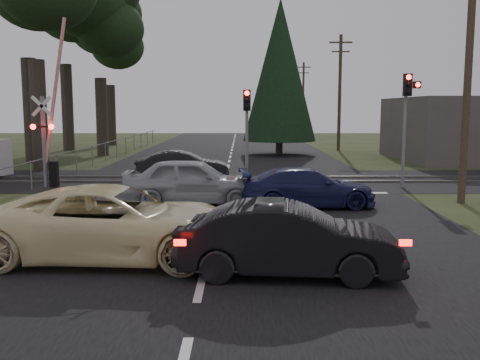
{
  "coord_description": "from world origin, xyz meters",
  "views": [
    {
      "loc": [
        0.76,
        -12.54,
        3.3
      ],
      "look_at": [
        0.72,
        2.37,
        1.3
      ],
      "focal_mm": 40.0,
      "sensor_mm": 36.0,
      "label": 1
    }
  ],
  "objects_px": {
    "crossing_signal": "(49,138)",
    "cream_coupe": "(115,223)",
    "dark_hatchback": "(288,240)",
    "dark_car_far": "(183,166)",
    "utility_pole_near": "(468,66)",
    "utility_pole_far": "(303,97)",
    "utility_pole_mid": "(340,90)",
    "blue_sedan": "(307,188)",
    "traffic_signal_right": "(407,108)",
    "silver_car": "(192,181)",
    "traffic_signal_center": "(247,120)"
  },
  "relations": [
    {
      "from": "utility_pole_far",
      "to": "cream_coupe",
      "type": "xyz_separation_m",
      "value": [
        -10.51,
        -56.09,
        -3.92
      ]
    },
    {
      "from": "utility_pole_far",
      "to": "dark_hatchback",
      "type": "bearing_deg",
      "value": -96.79
    },
    {
      "from": "blue_sedan",
      "to": "dark_car_far",
      "type": "relative_size",
      "value": 1.08
    },
    {
      "from": "traffic_signal_center",
      "to": "utility_pole_near",
      "type": "distance_m",
      "value": 9.05
    },
    {
      "from": "dark_hatchback",
      "to": "blue_sedan",
      "type": "bearing_deg",
      "value": -5.06
    },
    {
      "from": "crossing_signal",
      "to": "cream_coupe",
      "type": "distance_m",
      "value": 12.15
    },
    {
      "from": "traffic_signal_center",
      "to": "dark_car_far",
      "type": "height_order",
      "value": "traffic_signal_center"
    },
    {
      "from": "crossing_signal",
      "to": "traffic_signal_center",
      "type": "bearing_deg",
      "value": 6.15
    },
    {
      "from": "silver_car",
      "to": "dark_car_far",
      "type": "height_order",
      "value": "silver_car"
    },
    {
      "from": "blue_sedan",
      "to": "cream_coupe",
      "type": "bearing_deg",
      "value": 136.43
    },
    {
      "from": "cream_coupe",
      "to": "dark_car_far",
      "type": "distance_m",
      "value": 12.66
    },
    {
      "from": "crossing_signal",
      "to": "traffic_signal_right",
      "type": "bearing_deg",
      "value": -1.21
    },
    {
      "from": "silver_car",
      "to": "dark_car_far",
      "type": "relative_size",
      "value": 1.13
    },
    {
      "from": "dark_hatchback",
      "to": "utility_pole_far",
      "type": "bearing_deg",
      "value": -2.0
    },
    {
      "from": "utility_pole_far",
      "to": "utility_pole_near",
      "type": "bearing_deg",
      "value": -90.0
    },
    {
      "from": "cream_coupe",
      "to": "traffic_signal_right",
      "type": "bearing_deg",
      "value": -39.07
    },
    {
      "from": "traffic_signal_right",
      "to": "utility_pole_mid",
      "type": "xyz_separation_m",
      "value": [
        0.95,
        20.53,
        1.41
      ]
    },
    {
      "from": "blue_sedan",
      "to": "dark_hatchback",
      "type": "bearing_deg",
      "value": 165.08
    },
    {
      "from": "cream_coupe",
      "to": "silver_car",
      "type": "xyz_separation_m",
      "value": [
        1.08,
        6.75,
        0.0
      ]
    },
    {
      "from": "blue_sedan",
      "to": "traffic_signal_right",
      "type": "bearing_deg",
      "value": -51.85
    },
    {
      "from": "cream_coupe",
      "to": "blue_sedan",
      "type": "height_order",
      "value": "cream_coupe"
    },
    {
      "from": "silver_car",
      "to": "blue_sedan",
      "type": "xyz_separation_m",
      "value": [
        3.9,
        -0.48,
        -0.15
      ]
    },
    {
      "from": "utility_pole_mid",
      "to": "dark_car_far",
      "type": "height_order",
      "value": "utility_pole_mid"
    },
    {
      "from": "traffic_signal_center",
      "to": "utility_pole_far",
      "type": "relative_size",
      "value": 0.46
    },
    {
      "from": "utility_pole_far",
      "to": "dark_car_far",
      "type": "height_order",
      "value": "utility_pole_far"
    },
    {
      "from": "silver_car",
      "to": "utility_pole_near",
      "type": "bearing_deg",
      "value": -87.82
    },
    {
      "from": "traffic_signal_center",
      "to": "dark_car_far",
      "type": "xyz_separation_m",
      "value": [
        -2.91,
        0.89,
        -2.12
      ]
    },
    {
      "from": "cream_coupe",
      "to": "utility_pole_mid",
      "type": "bearing_deg",
      "value": -15.62
    },
    {
      "from": "utility_pole_far",
      "to": "silver_car",
      "type": "bearing_deg",
      "value": -100.81
    },
    {
      "from": "crossing_signal",
      "to": "dark_hatchback",
      "type": "relative_size",
      "value": 1.59
    },
    {
      "from": "utility_pole_near",
      "to": "utility_pole_far",
      "type": "bearing_deg",
      "value": 90.0
    },
    {
      "from": "utility_pole_mid",
      "to": "utility_pole_far",
      "type": "relative_size",
      "value": 1.0
    },
    {
      "from": "traffic_signal_right",
      "to": "dark_hatchback",
      "type": "xyz_separation_m",
      "value": [
        -5.86,
        -11.73,
        -2.59
      ]
    },
    {
      "from": "utility_pole_far",
      "to": "dark_hatchback",
      "type": "xyz_separation_m",
      "value": [
        -6.81,
        -57.26,
        -4.0
      ]
    },
    {
      "from": "traffic_signal_right",
      "to": "traffic_signal_center",
      "type": "height_order",
      "value": "traffic_signal_right"
    },
    {
      "from": "crossing_signal",
      "to": "cream_coupe",
      "type": "bearing_deg",
      "value": -64.16
    },
    {
      "from": "utility_pole_near",
      "to": "utility_pole_far",
      "type": "relative_size",
      "value": 1.0
    },
    {
      "from": "crossing_signal",
      "to": "utility_pole_mid",
      "type": "xyz_separation_m",
      "value": [
        15.77,
        20.21,
        2.67
      ]
    },
    {
      "from": "utility_pole_mid",
      "to": "utility_pole_far",
      "type": "distance_m",
      "value": 25.0
    },
    {
      "from": "utility_pole_mid",
      "to": "utility_pole_far",
      "type": "xyz_separation_m",
      "value": [
        0.0,
        25.0,
        0.0
      ]
    },
    {
      "from": "traffic_signal_right",
      "to": "blue_sedan",
      "type": "relative_size",
      "value": 1.03
    },
    {
      "from": "cream_coupe",
      "to": "blue_sedan",
      "type": "xyz_separation_m",
      "value": [
        4.98,
        6.27,
        -0.15
      ]
    },
    {
      "from": "traffic_signal_center",
      "to": "silver_car",
      "type": "bearing_deg",
      "value": -110.96
    },
    {
      "from": "dark_car_far",
      "to": "utility_pole_near",
      "type": "bearing_deg",
      "value": -121.2
    },
    {
      "from": "utility_pole_far",
      "to": "dark_hatchback",
      "type": "distance_m",
      "value": 57.8
    },
    {
      "from": "crossing_signal",
      "to": "traffic_signal_right",
      "type": "height_order",
      "value": "crossing_signal"
    },
    {
      "from": "crossing_signal",
      "to": "utility_pole_near",
      "type": "distance_m",
      "value": 16.44
    },
    {
      "from": "crossing_signal",
      "to": "dark_hatchback",
      "type": "distance_m",
      "value": 15.07
    },
    {
      "from": "traffic_signal_right",
      "to": "dark_car_far",
      "type": "relative_size",
      "value": 1.12
    },
    {
      "from": "crossing_signal",
      "to": "dark_car_far",
      "type": "distance_m",
      "value": 5.82
    }
  ]
}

